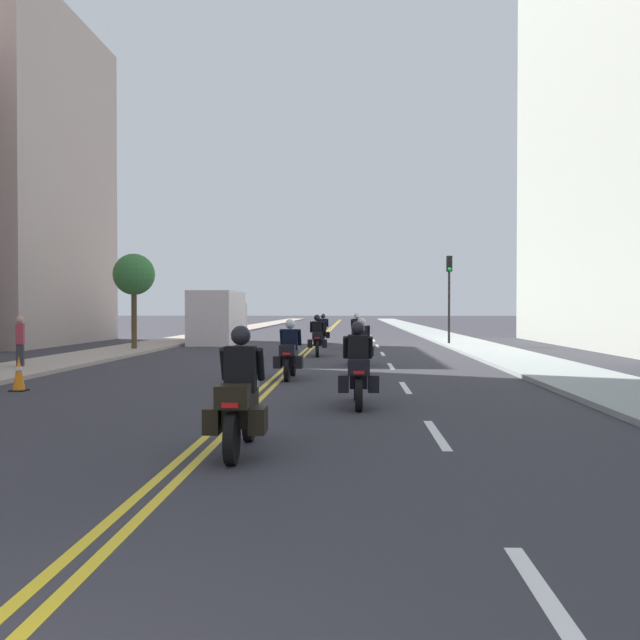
# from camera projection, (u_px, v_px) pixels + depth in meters

# --- Properties ---
(ground_plane) EXTENTS (264.00, 264.00, 0.00)m
(ground_plane) POSITION_uv_depth(u_px,v_px,m) (325.00, 334.00, 50.19)
(ground_plane) COLOR #333238
(sidewalk_left) EXTENTS (2.85, 144.00, 0.12)m
(sidewalk_left) POSITION_uv_depth(u_px,v_px,m) (219.00, 333.00, 50.58)
(sidewalk_left) COLOR #A7998C
(sidewalk_left) RESTS_ON ground
(sidewalk_right) EXTENTS (2.85, 144.00, 0.12)m
(sidewalk_right) POSITION_uv_depth(u_px,v_px,m) (433.00, 333.00, 49.81)
(sidewalk_right) COLOR #969E9A
(sidewalk_right) RESTS_ON ground
(centreline_yellow_inner) EXTENTS (0.12, 132.00, 0.01)m
(centreline_yellow_inner) POSITION_uv_depth(u_px,v_px,m) (323.00, 334.00, 50.20)
(centreline_yellow_inner) COLOR yellow
(centreline_yellow_inner) RESTS_ON ground
(centreline_yellow_outer) EXTENTS (0.12, 132.00, 0.01)m
(centreline_yellow_outer) POSITION_uv_depth(u_px,v_px,m) (327.00, 334.00, 50.19)
(centreline_yellow_outer) COLOR yellow
(centreline_yellow_outer) RESTS_ON ground
(lane_dashes_white) EXTENTS (0.14, 56.40, 0.01)m
(lane_dashes_white) POSITION_uv_depth(u_px,v_px,m) (380.00, 350.00, 31.06)
(lane_dashes_white) COLOR silver
(lane_dashes_white) RESTS_ON ground
(motorcycle_0) EXTENTS (0.76, 2.10, 1.66)m
(motorcycle_0) POSITION_uv_depth(u_px,v_px,m) (240.00, 403.00, 8.73)
(motorcycle_0) COLOR black
(motorcycle_0) RESTS_ON ground
(motorcycle_1) EXTENTS (0.77, 2.13, 1.63)m
(motorcycle_1) POSITION_uv_depth(u_px,v_px,m) (358.00, 373.00, 12.97)
(motorcycle_1) COLOR black
(motorcycle_1) RESTS_ON ground
(motorcycle_2) EXTENTS (0.77, 2.13, 1.60)m
(motorcycle_2) POSITION_uv_depth(u_px,v_px,m) (290.00, 355.00, 18.01)
(motorcycle_2) COLOR black
(motorcycle_2) RESTS_ON ground
(motorcycle_3) EXTENTS (0.77, 2.19, 1.59)m
(motorcycle_3) POSITION_uv_depth(u_px,v_px,m) (362.00, 346.00, 22.51)
(motorcycle_3) COLOR black
(motorcycle_3) RESTS_ON ground
(motorcycle_4) EXTENTS (0.78, 2.26, 1.65)m
(motorcycle_4) POSITION_uv_depth(u_px,v_px,m) (317.00, 339.00, 26.87)
(motorcycle_4) COLOR black
(motorcycle_4) RESTS_ON ground
(motorcycle_5) EXTENTS (0.78, 2.15, 1.68)m
(motorcycle_5) POSITION_uv_depth(u_px,v_px,m) (357.00, 334.00, 31.74)
(motorcycle_5) COLOR black
(motorcycle_5) RESTS_ON ground
(motorcycle_6) EXTENTS (0.76, 2.08, 1.62)m
(motorcycle_6) POSITION_uv_depth(u_px,v_px,m) (323.00, 331.00, 36.22)
(motorcycle_6) COLOR black
(motorcycle_6) RESTS_ON ground
(traffic_cone_1) EXTENTS (0.34, 0.34, 0.81)m
(traffic_cone_1) POSITION_uv_depth(u_px,v_px,m) (19.00, 373.00, 15.42)
(traffic_cone_1) COLOR black
(traffic_cone_1) RESTS_ON ground
(traffic_light_far) EXTENTS (0.28, 0.38, 4.58)m
(traffic_light_far) POSITION_uv_depth(u_px,v_px,m) (449.00, 284.00, 34.51)
(traffic_light_far) COLOR black
(traffic_light_far) RESTS_ON ground
(pedestrian_0) EXTENTS (0.32, 0.51, 1.66)m
(pedestrian_0) POSITION_uv_depth(u_px,v_px,m) (20.00, 342.00, 20.67)
(pedestrian_0) COLOR #2B2A32
(pedestrian_0) RESTS_ON ground
(street_tree_0) EXTENTS (1.83, 1.83, 4.32)m
(street_tree_0) POSITION_uv_depth(u_px,v_px,m) (134.00, 275.00, 29.88)
(street_tree_0) COLOR #4B3C24
(street_tree_0) RESTS_ON ground
(parked_truck) EXTENTS (2.20, 6.50, 2.80)m
(parked_truck) POSITION_uv_depth(u_px,v_px,m) (219.00, 320.00, 36.58)
(parked_truck) COLOR #BAB4B7
(parked_truck) RESTS_ON ground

